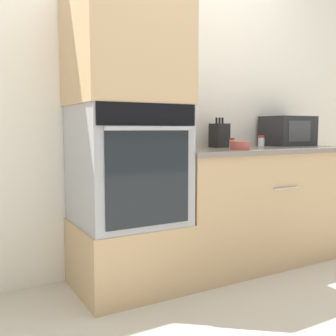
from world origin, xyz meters
name	(u,v)px	position (x,y,z in m)	size (l,w,h in m)	color
ground_plane	(197,293)	(0.00, 0.00, 0.00)	(12.00, 12.00, 0.00)	beige
wall_back	(150,97)	(0.00, 0.63, 1.25)	(8.00, 0.05, 2.50)	silver
oven_cabinet_base	(128,255)	(-0.33, 0.30, 0.21)	(0.66, 0.60, 0.43)	tan
wall_oven	(127,165)	(-0.33, 0.30, 0.79)	(0.63, 0.64, 0.73)	#9EA0A5
oven_cabinet_upper	(126,48)	(-0.33, 0.30, 1.51)	(0.66, 0.60, 0.70)	tan
counter_unit	(255,204)	(0.73, 0.30, 0.44)	(1.48, 0.63, 0.88)	tan
microwave	(288,131)	(1.19, 0.43, 1.00)	(0.40, 0.30, 0.25)	#232326
knife_block	(219,135)	(0.51, 0.46, 0.97)	(0.11, 0.13, 0.23)	black
bowl	(240,146)	(0.42, 0.12, 0.90)	(0.14, 0.14, 0.06)	#B24C42
condiment_jar_near	(232,143)	(0.46, 0.25, 0.91)	(0.04, 0.04, 0.08)	silver
condiment_jar_mid	(261,141)	(0.90, 0.43, 0.92)	(0.05, 0.05, 0.09)	silver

